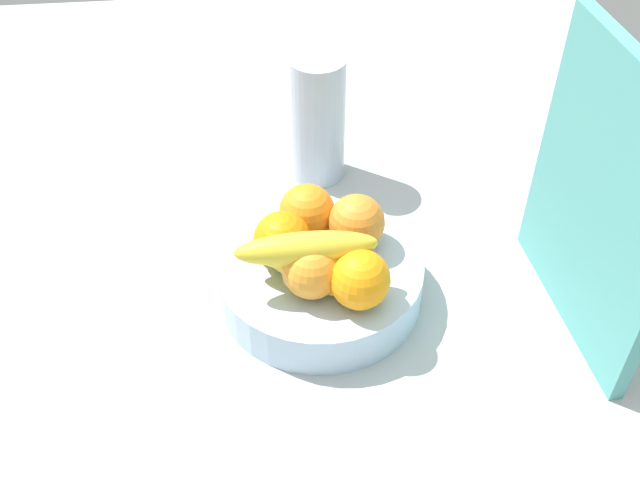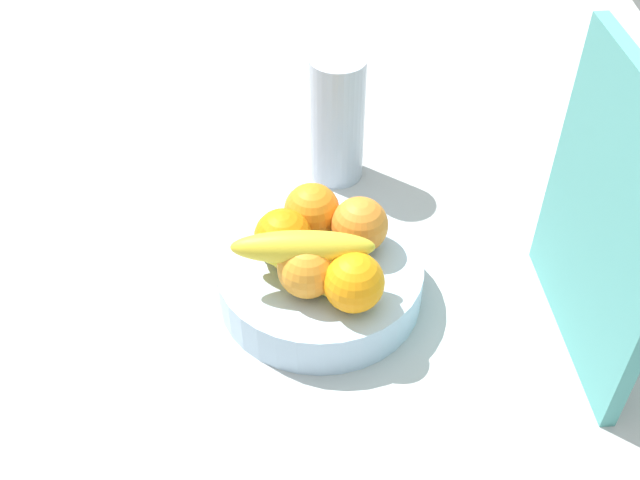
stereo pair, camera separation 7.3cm
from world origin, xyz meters
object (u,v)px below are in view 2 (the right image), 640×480
at_px(banana_bunch, 306,258).
at_px(fruit_bowl, 320,279).
at_px(orange_back_left, 354,282).
at_px(orange_front_right, 283,237).
at_px(orange_back_right, 360,225).
at_px(orange_center, 307,268).
at_px(orange_front_left, 312,211).
at_px(thermos_tumbler, 337,120).
at_px(cutting_board, 604,223).

bearing_deg(banana_bunch, fruit_bowl, 153.29).
height_order(orange_back_left, banana_bunch, banana_bunch).
relative_size(orange_front_right, orange_back_right, 1.00).
bearing_deg(fruit_bowl, orange_back_right, 122.73).
distance_m(orange_front_right, orange_center, 0.06).
height_order(orange_front_left, orange_front_right, same).
relative_size(orange_front_left, thermos_tumbler, 0.36).
xyz_separation_m(fruit_bowl, banana_bunch, (0.03, -0.02, 0.07)).
distance_m(fruit_bowl, cutting_board, 0.35).
relative_size(fruit_bowl, orange_front_left, 3.62).
bearing_deg(banana_bunch, orange_back_right, 134.61).
bearing_deg(fruit_bowl, thermos_tumbler, 174.83).
height_order(cutting_board, thermos_tumbler, cutting_board).
relative_size(orange_front_right, banana_bunch, 0.41).
bearing_deg(orange_back_left, fruit_bowl, -150.02).
bearing_deg(cutting_board, banana_bunch, -99.14).
height_order(fruit_bowl, orange_center, orange_center).
bearing_deg(orange_front_right, orange_back_left, 47.92).
height_order(fruit_bowl, banana_bunch, banana_bunch).
distance_m(orange_back_right, banana_bunch, 0.09).
relative_size(orange_back_left, cutting_board, 0.20).
distance_m(fruit_bowl, banana_bunch, 0.08).
distance_m(orange_front_left, orange_back_left, 0.14).
bearing_deg(orange_back_right, cutting_board, 70.53).
distance_m(orange_front_right, thermos_tumbler, 0.26).
distance_m(orange_center, thermos_tumbler, 0.31).
bearing_deg(orange_front_right, thermos_tumbler, 164.68).
bearing_deg(banana_bunch, orange_front_left, 176.13).
height_order(orange_front_left, orange_back_right, same).
distance_m(orange_front_left, orange_front_right, 0.06).
distance_m(fruit_bowl, orange_back_left, 0.10).
bearing_deg(orange_back_left, thermos_tumbler, -177.28).
distance_m(fruit_bowl, orange_center, 0.08).
relative_size(orange_front_left, orange_back_left, 1.00).
relative_size(orange_front_right, cutting_board, 0.20).
distance_m(orange_front_left, thermos_tumbler, 0.21).
bearing_deg(orange_back_right, banana_bunch, -45.39).
height_order(orange_back_right, cutting_board, cutting_board).
height_order(orange_back_right, thermos_tumbler, thermos_tumbler).
height_order(fruit_bowl, orange_front_left, orange_front_left).
bearing_deg(thermos_tumbler, orange_back_right, 6.42).
bearing_deg(orange_front_left, orange_back_left, 21.44).
bearing_deg(orange_front_right, banana_bunch, 34.06).
bearing_deg(orange_front_right, cutting_board, 79.08).
distance_m(banana_bunch, cutting_board, 0.34).
bearing_deg(fruit_bowl, banana_bunch, -26.71).
height_order(orange_front_left, banana_bunch, banana_bunch).
relative_size(orange_center, thermos_tumbler, 0.36).
relative_size(orange_back_right, thermos_tumbler, 0.36).
xyz_separation_m(orange_back_left, orange_back_right, (-0.10, 0.01, 0.00)).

